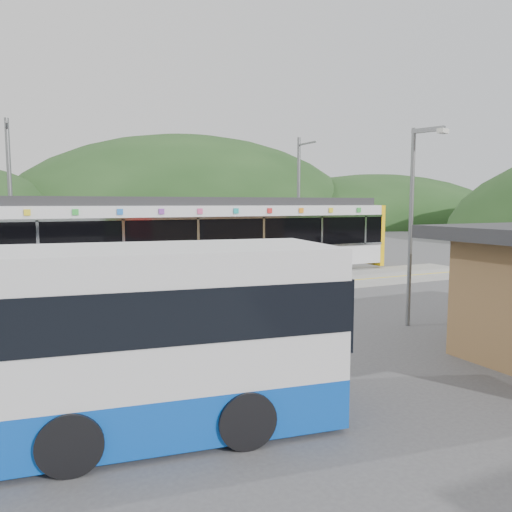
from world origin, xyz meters
name	(u,v)px	position (x,y,z in m)	size (l,w,h in m)	color
ground	(250,309)	(0.00, 0.00, 0.00)	(120.00, 120.00, 0.00)	#4C4C4F
hills	(319,276)	(6.19, 5.29, 0.00)	(146.00, 149.00, 26.00)	#1E3D19
platform	(214,289)	(0.00, 3.30, 0.15)	(26.00, 3.20, 0.30)	#9E9E99
yellow_line	(227,290)	(0.00, 2.00, 0.30)	(26.00, 0.10, 0.01)	yellow
train	(176,237)	(-0.68, 6.00, 2.06)	(20.44, 3.01, 3.74)	black
catenary_mast_west	(11,200)	(-7.00, 8.56, 3.65)	(0.18, 1.80, 7.00)	slate
catenary_mast_east	(299,200)	(7.00, 8.56, 3.65)	(0.18, 1.80, 7.00)	slate
lamp_post	(414,209)	(3.10, -4.17, 3.34)	(0.40, 1.03, 5.57)	slate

